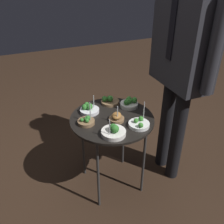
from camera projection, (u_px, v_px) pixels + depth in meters
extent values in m
plane|color=black|center=(112.00, 181.00, 2.19)|extent=(8.00, 8.00, 0.00)
cylinder|color=black|center=(112.00, 119.00, 1.85)|extent=(0.62, 0.62, 0.02)
cylinder|color=#2D2D2D|center=(98.00, 175.00, 1.81)|extent=(0.02, 0.02, 0.64)
cylinder|color=#2D2D2D|center=(83.00, 145.00, 2.11)|extent=(0.02, 0.02, 0.64)
cylinder|color=#2D2D2D|center=(144.00, 162.00, 1.93)|extent=(0.02, 0.02, 0.64)
cylinder|color=#2D2D2D|center=(123.00, 135.00, 2.23)|extent=(0.02, 0.02, 0.64)
cylinder|color=brown|center=(110.00, 102.00, 2.03)|extent=(0.15, 0.15, 0.02)
sphere|color=#387F2D|center=(110.00, 99.00, 2.01)|extent=(0.05, 0.05, 0.05)
sphere|color=#387F2D|center=(111.00, 99.00, 2.01)|extent=(0.04, 0.04, 0.04)
sphere|color=#387F2D|center=(110.00, 98.00, 2.02)|extent=(0.04, 0.04, 0.04)
sphere|color=#387F2D|center=(105.00, 99.00, 2.01)|extent=(0.04, 0.04, 0.04)
cylinder|color=brown|center=(117.00, 119.00, 1.81)|extent=(0.11, 0.11, 0.02)
ellipsoid|color=#93602D|center=(117.00, 116.00, 1.79)|extent=(0.11, 0.11, 0.04)
cylinder|color=#ADADB2|center=(117.00, 115.00, 1.75)|extent=(0.01, 0.01, 0.13)
cylinder|color=silver|center=(90.00, 111.00, 1.91)|extent=(0.15, 0.15, 0.03)
sphere|color=#2D7028|center=(90.00, 107.00, 1.88)|extent=(0.04, 0.04, 0.04)
sphere|color=#2D7028|center=(89.00, 106.00, 1.89)|extent=(0.05, 0.05, 0.05)
sphere|color=#2D7028|center=(87.00, 105.00, 1.91)|extent=(0.04, 0.04, 0.04)
sphere|color=#2D7028|center=(85.00, 107.00, 1.89)|extent=(0.04, 0.04, 0.04)
cylinder|color=#ADADB2|center=(94.00, 103.00, 1.90)|extent=(0.01, 0.01, 0.13)
cylinder|color=brown|center=(86.00, 122.00, 1.77)|extent=(0.12, 0.12, 0.03)
sphere|color=#2D7028|center=(87.00, 121.00, 1.74)|extent=(0.03, 0.03, 0.03)
sphere|color=#2D7028|center=(88.00, 118.00, 1.76)|extent=(0.04, 0.04, 0.04)
sphere|color=#2D7028|center=(86.00, 119.00, 1.75)|extent=(0.03, 0.03, 0.03)
sphere|color=#2D7028|center=(82.00, 120.00, 1.75)|extent=(0.03, 0.03, 0.03)
cylinder|color=#ADADB2|center=(90.00, 113.00, 1.75)|extent=(0.01, 0.01, 0.16)
cylinder|color=white|center=(139.00, 124.00, 1.75)|extent=(0.15, 0.15, 0.02)
sphere|color=#387F2D|center=(141.00, 125.00, 1.68)|extent=(0.04, 0.04, 0.04)
sphere|color=#387F2D|center=(141.00, 118.00, 1.76)|extent=(0.04, 0.04, 0.04)
sphere|color=#387F2D|center=(136.00, 121.00, 1.73)|extent=(0.03, 0.03, 0.03)
cylinder|color=#ADADB2|center=(144.00, 113.00, 1.73)|extent=(0.01, 0.01, 0.18)
cylinder|color=silver|center=(114.00, 133.00, 1.66)|extent=(0.17, 0.17, 0.03)
sphere|color=#2D7028|center=(115.00, 129.00, 1.62)|extent=(0.06, 0.06, 0.06)
sphere|color=#2D7028|center=(114.00, 128.00, 1.64)|extent=(0.04, 0.04, 0.04)
sphere|color=#2D7028|center=(113.00, 128.00, 1.64)|extent=(0.05, 0.05, 0.05)
cylinder|color=#ADADB2|center=(110.00, 129.00, 1.60)|extent=(0.01, 0.01, 0.14)
cylinder|color=silver|center=(129.00, 105.00, 1.98)|extent=(0.14, 0.14, 0.03)
sphere|color=#387F2D|center=(129.00, 101.00, 1.96)|extent=(0.05, 0.05, 0.05)
sphere|color=#387F2D|center=(134.00, 100.00, 1.97)|extent=(0.05, 0.05, 0.05)
sphere|color=#387F2D|center=(129.00, 99.00, 1.99)|extent=(0.04, 0.04, 0.04)
sphere|color=#387F2D|center=(129.00, 100.00, 1.96)|extent=(0.05, 0.05, 0.05)
sphere|color=#387F2D|center=(126.00, 102.00, 1.94)|extent=(0.04, 0.04, 0.04)
cylinder|color=black|center=(166.00, 125.00, 2.17)|extent=(0.11, 0.11, 0.86)
cylinder|color=black|center=(177.00, 136.00, 2.04)|extent=(0.11, 0.11, 0.86)
cube|color=#28282D|center=(185.00, 41.00, 1.71)|extent=(0.48, 0.23, 0.65)
cube|color=black|center=(172.00, 31.00, 1.63)|extent=(0.06, 0.01, 0.39)
cylinder|color=#28282D|center=(163.00, 28.00, 1.92)|extent=(0.08, 0.08, 0.59)
cylinder|color=#28282D|center=(215.00, 48.00, 1.48)|extent=(0.08, 0.08, 0.59)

